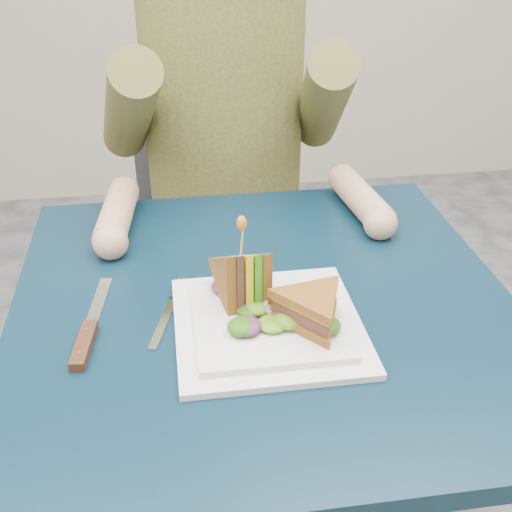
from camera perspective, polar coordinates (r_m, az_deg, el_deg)
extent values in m
cube|color=black|center=(0.97, 0.71, -4.64)|extent=(0.75, 0.75, 0.03)
cylinder|color=#595B5E|center=(1.46, -14.18, -10.07)|extent=(0.04, 0.04, 0.70)
cylinder|color=#595B5E|center=(1.51, 10.86, -7.87)|extent=(0.04, 0.04, 0.70)
cube|color=#47474C|center=(1.60, -2.57, -0.56)|extent=(0.42, 0.40, 0.04)
cube|color=#47474C|center=(1.65, -3.46, 10.13)|extent=(0.42, 0.03, 0.46)
cylinder|color=#47474C|center=(1.60, -8.27, -11.45)|extent=(0.02, 0.02, 0.43)
cylinder|color=#47474C|center=(1.63, 4.70, -10.29)|extent=(0.02, 0.02, 0.43)
cylinder|color=#47474C|center=(1.86, -8.50, -4.47)|extent=(0.02, 0.02, 0.43)
cylinder|color=#47474C|center=(1.89, 2.48, -3.59)|extent=(0.02, 0.02, 0.43)
cylinder|color=brown|center=(1.41, -2.89, 13.79)|extent=(0.34, 0.34, 0.52)
cylinder|color=brown|center=(1.31, -11.20, 12.68)|extent=(0.15, 0.39, 0.31)
cylinder|color=tan|center=(1.18, -12.26, 3.68)|extent=(0.08, 0.20, 0.06)
sphere|color=tan|center=(1.09, -12.82, 1.19)|extent=(0.06, 0.06, 0.06)
cylinder|color=brown|center=(1.35, 6.01, 13.59)|extent=(0.15, 0.39, 0.31)
cylinder|color=tan|center=(1.22, 9.26, 5.11)|extent=(0.08, 0.20, 0.06)
sphere|color=tan|center=(1.14, 10.99, 2.87)|extent=(0.06, 0.06, 0.06)
cube|color=white|center=(0.91, 1.09, -6.19)|extent=(0.26, 0.26, 0.01)
cube|color=white|center=(0.90, 1.10, -5.68)|extent=(0.21, 0.21, 0.01)
cube|color=silver|center=(0.92, -8.28, -6.02)|extent=(0.04, 0.11, 0.00)
cube|color=silver|center=(0.98, -7.00, -3.25)|extent=(0.03, 0.03, 0.00)
cube|color=silver|center=(1.01, -7.01, -2.36)|extent=(0.01, 0.03, 0.00)
cube|color=silver|center=(1.00, -6.73, -2.39)|extent=(0.01, 0.03, 0.00)
cube|color=silver|center=(1.00, -6.46, -2.41)|extent=(0.01, 0.03, 0.00)
cube|color=silver|center=(1.00, -6.18, -2.44)|extent=(0.01, 0.03, 0.00)
cube|color=silver|center=(0.98, -13.85, -4.12)|extent=(0.03, 0.14, 0.00)
cube|color=black|center=(0.90, -15.03, -7.64)|extent=(0.03, 0.10, 0.01)
cylinder|color=silver|center=(0.91, -14.80, -6.33)|extent=(0.01, 0.01, 0.00)
cylinder|color=silver|center=(0.87, -15.40, -8.30)|extent=(0.01, 0.01, 0.00)
cylinder|color=tan|center=(0.88, -1.26, 1.31)|extent=(0.01, 0.01, 0.06)
ellipsoid|color=orange|center=(0.86, -1.28, 2.92)|extent=(0.01, 0.01, 0.02)
torus|color=#9E4C7A|center=(0.89, 2.01, -4.37)|extent=(0.04, 0.04, 0.02)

